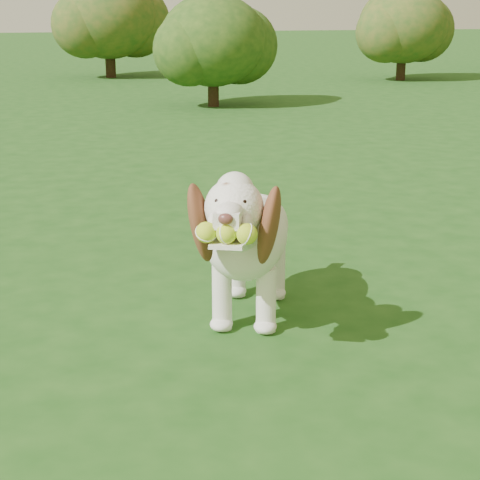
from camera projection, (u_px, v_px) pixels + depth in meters
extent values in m
plane|color=#1A4614|center=(226.00, 280.00, 4.24)|extent=(80.00, 80.00, 0.00)
ellipsoid|color=white|center=(251.00, 235.00, 3.70)|extent=(0.55, 0.73, 0.34)
ellipsoid|color=white|center=(243.00, 242.00, 3.45)|extent=(0.44, 0.44, 0.33)
ellipsoid|color=white|center=(257.00, 225.00, 3.92)|extent=(0.40, 0.40, 0.31)
cylinder|color=white|center=(239.00, 231.00, 3.31)|extent=(0.26, 0.31, 0.26)
sphere|color=white|center=(234.00, 208.00, 3.15)|extent=(0.31, 0.31, 0.24)
sphere|color=white|center=(235.00, 191.00, 3.15)|extent=(0.20, 0.20, 0.15)
cube|color=white|center=(229.00, 218.00, 3.03)|extent=(0.14, 0.16, 0.06)
ellipsoid|color=#592D28|center=(225.00, 219.00, 2.95)|extent=(0.07, 0.05, 0.04)
cube|color=white|center=(228.00, 243.00, 3.04)|extent=(0.17, 0.18, 0.02)
ellipsoid|color=brown|center=(200.00, 223.00, 3.20)|extent=(0.20, 0.21, 0.36)
ellipsoid|color=brown|center=(269.00, 226.00, 3.16)|extent=(0.17, 0.25, 0.36)
cylinder|color=white|center=(261.00, 210.00, 4.04)|extent=(0.12, 0.18, 0.13)
cylinder|color=white|center=(222.00, 297.00, 3.56)|extent=(0.12, 0.12, 0.30)
cylinder|color=white|center=(266.00, 300.00, 3.53)|extent=(0.12, 0.12, 0.30)
cylinder|color=white|center=(237.00, 267.00, 3.97)|extent=(0.12, 0.12, 0.30)
cylinder|color=white|center=(276.00, 269.00, 3.95)|extent=(0.12, 0.12, 0.30)
sphere|color=#A2E425|center=(206.00, 232.00, 3.00)|extent=(0.11, 0.11, 0.08)
sphere|color=#A2E425|center=(226.00, 233.00, 2.99)|extent=(0.11, 0.11, 0.08)
sphere|color=#A2E425|center=(247.00, 234.00, 2.98)|extent=(0.11, 0.11, 0.08)
cylinder|color=#382314|center=(401.00, 65.00, 15.29)|extent=(0.18, 0.18, 0.56)
ellipsoid|color=#1E4214|center=(403.00, 25.00, 15.08)|extent=(1.69, 1.69, 1.43)
cylinder|color=#382314|center=(110.00, 61.00, 15.84)|extent=(0.20, 0.20, 0.64)
ellipsoid|color=#1E4214|center=(108.00, 16.00, 15.60)|extent=(1.92, 1.92, 1.63)
cylinder|color=#382314|center=(213.00, 89.00, 11.36)|extent=(0.16, 0.16, 0.50)
ellipsoid|color=#1E4214|center=(213.00, 40.00, 11.17)|extent=(1.50, 1.50, 1.27)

